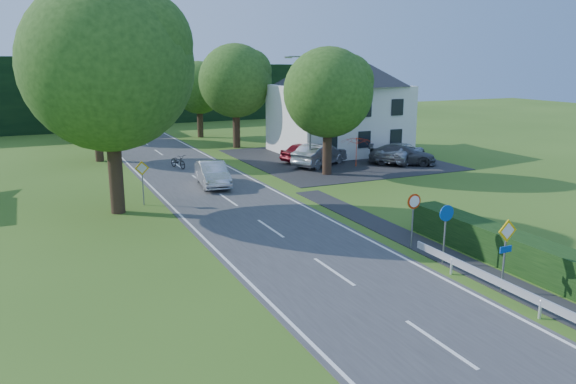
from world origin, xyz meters
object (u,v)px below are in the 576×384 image
moving_car (213,174)px  parked_car_grey (402,155)px  streetlight (308,107)px  parked_car_silver_b (401,152)px  parked_car_red (306,152)px  parasol (356,152)px  parked_car_silver_a (320,154)px  motorcycle (178,161)px

moving_car → parked_car_grey: 15.13m
streetlight → parked_car_silver_b: 8.67m
parked_car_red → parasol: size_ratio=1.79×
parasol → parked_car_grey: bearing=-9.5°
parked_car_silver_a → parasol: parasol is taller
motorcycle → parked_car_silver_a: parked_car_silver_a is taller
motorcycle → parked_car_grey: size_ratio=0.38×
parked_car_red → parked_car_silver_b: parked_car_red is taller
parked_car_silver_a → parked_car_silver_b: parked_car_silver_a is taller
moving_car → parked_car_grey: bearing=11.2°
moving_car → motorcycle: 6.67m
streetlight → parked_car_silver_a: bearing=34.1°
parked_car_silver_a → streetlight: bearing=95.2°
moving_car → streetlight: bearing=22.8°
parked_car_grey → parasol: size_ratio=2.03×
parked_car_silver_b → parked_car_grey: bearing=117.1°
parked_car_red → parked_car_silver_a: parked_car_silver_a is taller
motorcycle → parked_car_silver_b: parked_car_silver_b is taller
streetlight → parked_car_silver_a: 4.01m
moving_car → parked_car_red: size_ratio=1.04×
streetlight → moving_car: streetlight is taller
streetlight → parked_car_grey: 8.29m
moving_car → parasol: (11.47, 1.68, 0.35)m
moving_car → parked_car_silver_a: bearing=26.1°
motorcycle → parked_car_red: (9.66, -1.47, 0.25)m
motorcycle → parked_car_grey: parked_car_grey is taller
motorcycle → parked_car_grey: bearing=-36.6°
parked_car_red → parked_car_silver_b: size_ratio=0.82×
motorcycle → parked_car_red: parked_car_red is taller
streetlight → parked_car_red: bearing=65.3°
parked_car_red → streetlight: bearing=138.1°
parked_car_grey → parked_car_silver_b: bearing=4.9°
parked_car_red → motorcycle: bearing=64.2°
parked_car_red → parked_car_grey: bearing=-141.8°
streetlight → parked_car_silver_b: bearing=-1.7°
streetlight → motorcycle: streetlight is taller
streetlight → parked_car_grey: bearing=-8.6°
streetlight → motorcycle: 10.19m
moving_car → parked_car_grey: moving_car is taller
motorcycle → parasol: parasol is taller
parked_car_silver_a → parked_car_silver_b: (6.37, -1.23, -0.09)m
parked_car_silver_b → parasol: bearing=61.2°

